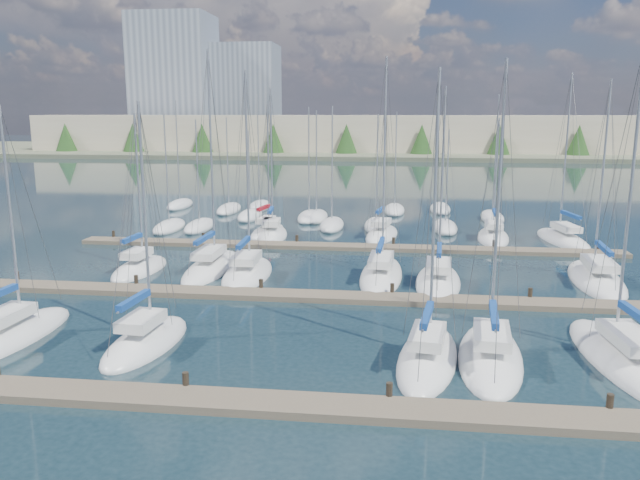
# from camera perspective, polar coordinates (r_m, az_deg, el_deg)

# --- Properties ---
(ground) EXTENTS (400.00, 400.00, 0.00)m
(ground) POSITION_cam_1_polar(r_m,az_deg,el_deg) (80.10, 3.98, 3.80)
(ground) COLOR #1B2F37
(ground) RESTS_ON ground
(dock_near) EXTENTS (44.00, 1.93, 1.10)m
(dock_near) POSITION_cam_1_polar(r_m,az_deg,el_deg) (24.18, -3.54, -14.80)
(dock_near) COLOR #6B5E4C
(dock_near) RESTS_ON ground
(dock_mid) EXTENTS (44.00, 1.93, 1.10)m
(dock_mid) POSITION_cam_1_polar(r_m,az_deg,el_deg) (37.09, 0.38, -5.20)
(dock_mid) COLOR #6B5E4C
(dock_mid) RESTS_ON ground
(dock_far) EXTENTS (44.00, 1.93, 1.10)m
(dock_far) POSITION_cam_1_polar(r_m,az_deg,el_deg) (50.59, 2.19, -0.63)
(dock_far) COLOR #6B5E4C
(dock_far) RESTS_ON ground
(sailboat_k) EXTENTS (3.20, 10.27, 15.14)m
(sailboat_k) POSITION_cam_1_polar(r_m,az_deg,el_deg) (42.05, 5.62, -3.18)
(sailboat_k) COLOR white
(sailboat_k) RESTS_ON ground
(sailboat_l) EXTENTS (3.54, 8.96, 13.22)m
(sailboat_l) POSITION_cam_1_polar(r_m,az_deg,el_deg) (40.96, 10.74, -3.75)
(sailboat_l) COLOR white
(sailboat_l) RESTS_ON ground
(sailboat_q) EXTENTS (3.38, 7.78, 11.14)m
(sailboat_q) POSITION_cam_1_polar(r_m,az_deg,el_deg) (56.36, 15.54, 0.25)
(sailboat_q) COLOR white
(sailboat_q) RESTS_ON ground
(sailboat_c) EXTENTS (3.24, 7.33, 12.12)m
(sailboat_c) POSITION_cam_1_polar(r_m,az_deg,el_deg) (31.13, -15.63, -8.96)
(sailboat_c) COLOR white
(sailboat_c) RESTS_ON ground
(sailboat_p) EXTENTS (3.72, 7.78, 12.81)m
(sailboat_p) POSITION_cam_1_polar(r_m,az_deg,el_deg) (55.67, 5.67, 0.50)
(sailboat_p) COLOR white
(sailboat_p) RESTS_ON ground
(sailboat_m) EXTENTS (3.90, 10.22, 13.67)m
(sailboat_m) POSITION_cam_1_polar(r_m,az_deg,el_deg) (44.61, 23.93, -3.30)
(sailboat_m) COLOR white
(sailboat_m) RESTS_ON ground
(sailboat_b) EXTENTS (3.21, 8.80, 11.97)m
(sailboat_b) POSITION_cam_1_polar(r_m,az_deg,el_deg) (34.28, -26.28, -7.85)
(sailboat_b) COLOR white
(sailboat_b) RESTS_ON ground
(sailboat_f) EXTENTS (3.73, 10.62, 14.59)m
(sailboat_f) POSITION_cam_1_polar(r_m,az_deg,el_deg) (31.15, 25.94, -9.74)
(sailboat_f) COLOR white
(sailboat_f) RESTS_ON ground
(sailboat_o) EXTENTS (3.38, 7.50, 13.72)m
(sailboat_o) POSITION_cam_1_polar(r_m,az_deg,el_deg) (55.63, -4.41, 0.52)
(sailboat_o) COLOR white
(sailboat_o) RESTS_ON ground
(sailboat_e) EXTENTS (3.77, 9.02, 13.86)m
(sailboat_e) POSITION_cam_1_polar(r_m,az_deg,el_deg) (29.31, 15.29, -10.25)
(sailboat_e) COLOR white
(sailboat_e) RESTS_ON ground
(sailboat_r) EXTENTS (4.12, 9.48, 14.85)m
(sailboat_r) POSITION_cam_1_polar(r_m,az_deg,el_deg) (57.09, 21.32, 0.02)
(sailboat_r) COLOR white
(sailboat_r) RESTS_ON ground
(sailboat_d) EXTENTS (3.74, 8.51, 13.47)m
(sailboat_d) POSITION_cam_1_polar(r_m,az_deg,el_deg) (28.57, 9.81, -10.58)
(sailboat_d) COLOR white
(sailboat_d) RESTS_ON ground
(sailboat_n) EXTENTS (3.07, 6.93, 12.37)m
(sailboat_n) POSITION_cam_1_polar(r_m,az_deg,el_deg) (56.91, -4.84, 0.77)
(sailboat_n) COLOR white
(sailboat_n) RESTS_ON ground
(sailboat_j) EXTENTS (3.21, 8.63, 14.27)m
(sailboat_j) POSITION_cam_1_polar(r_m,az_deg,el_deg) (42.51, -6.64, -3.04)
(sailboat_j) COLOR white
(sailboat_j) RESTS_ON ground
(sailboat_i) EXTENTS (3.01, 9.87, 15.75)m
(sailboat_i) POSITION_cam_1_polar(r_m,az_deg,el_deg) (44.54, -9.89, -2.45)
(sailboat_i) COLOR white
(sailboat_i) RESTS_ON ground
(sailboat_h) EXTENTS (2.99, 6.87, 11.59)m
(sailboat_h) POSITION_cam_1_polar(r_m,az_deg,el_deg) (45.21, -16.17, -2.54)
(sailboat_h) COLOR white
(sailboat_h) RESTS_ON ground
(distant_boats) EXTENTS (36.93, 20.75, 13.30)m
(distant_boats) POSITION_cam_1_polar(r_m,az_deg,el_deg) (64.45, -0.64, 2.18)
(distant_boats) COLOR #9EA0A5
(distant_boats) RESTS_ON ground
(shoreline) EXTENTS (400.00, 60.00, 38.00)m
(shoreline) POSITION_cam_1_polar(r_m,az_deg,el_deg) (169.95, 1.09, 10.49)
(shoreline) COLOR #666B51
(shoreline) RESTS_ON ground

